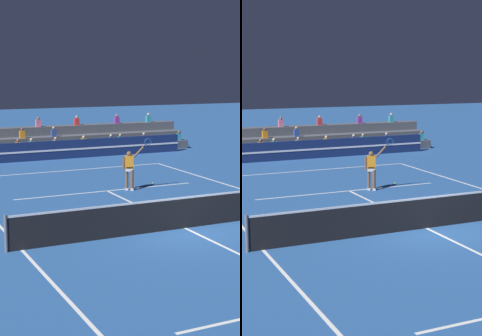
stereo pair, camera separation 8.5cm
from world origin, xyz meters
TOP-DOWN VIEW (x-y plane):
  - ground_plane at (0.00, 0.00)m, footprint 120.00×120.00m
  - court_lines at (0.00, 0.00)m, footprint 11.10×23.90m
  - tennis_net at (0.00, 0.00)m, footprint 12.00×0.10m
  - sponsor_banner_wall at (0.00, 15.80)m, footprint 18.00×0.26m
  - bleacher_stand at (-0.02, 18.34)m, footprint 20.71×2.85m
  - tennis_player at (0.96, 6.17)m, footprint 1.26×0.57m
  - tennis_ball at (2.53, 6.97)m, footprint 0.07×0.07m

SIDE VIEW (x-z plane):
  - ground_plane at x=0.00m, z-range 0.00..0.00m
  - court_lines at x=0.00m, z-range 0.00..0.01m
  - tennis_ball at x=2.53m, z-range 0.00..0.07m
  - tennis_net at x=0.00m, z-range -0.01..1.09m
  - sponsor_banner_wall at x=0.00m, z-range 0.00..1.10m
  - bleacher_stand at x=-0.02m, z-range -0.49..1.79m
  - tennis_player at x=0.96m, z-range -0.18..2.14m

